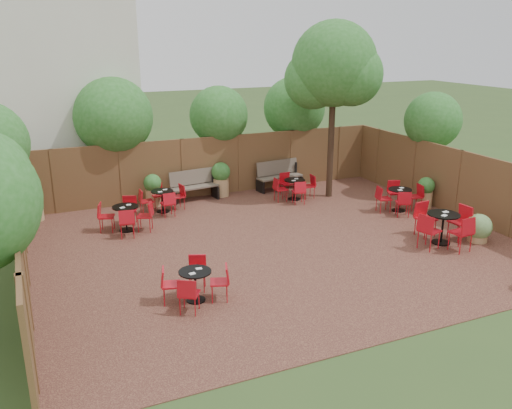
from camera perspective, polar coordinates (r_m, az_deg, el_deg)
name	(u,v)px	position (r m, az deg, el deg)	size (l,w,h in m)	color
ground	(276,245)	(14.02, 2.15, -4.29)	(80.00, 80.00, 0.00)	#354F23
courtyard_paving	(276,244)	(14.01, 2.16, -4.25)	(12.00, 10.00, 0.02)	#3D1D19
fence_back	(212,166)	(18.14, -4.71, 4.08)	(12.00, 0.08, 2.00)	brown
fence_left	(22,243)	(12.43, -23.61, -3.81)	(0.08, 10.00, 2.00)	brown
fence_right	(458,183)	(17.07, 20.66, 2.13)	(0.08, 10.00, 2.00)	brown
neighbour_building	(53,73)	(19.76, -20.72, 12.97)	(5.00, 4.00, 8.00)	silver
overhang_foliage	(160,131)	(15.25, -10.19, 7.66)	(15.41, 10.63, 2.48)	#286922
courtyard_tree	(334,70)	(17.53, 8.28, 13.99)	(2.82, 2.72, 5.68)	black
park_bench_left	(193,185)	(17.68, -6.66, 2.08)	(1.64, 0.72, 0.98)	brown
park_bench_right	(279,175)	(18.79, 2.43, 3.16)	(1.69, 0.73, 1.01)	brown
bistro_tables	(289,214)	(14.98, 3.49, -1.06)	(9.52, 7.33, 0.93)	black
planters	(199,189)	(16.98, -6.12, 1.69)	(11.86, 4.33, 1.15)	tan
low_shrubs	(509,248)	(14.25, 25.26, -4.19)	(1.66, 3.34, 0.74)	tan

